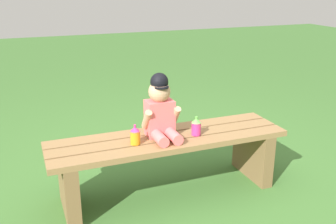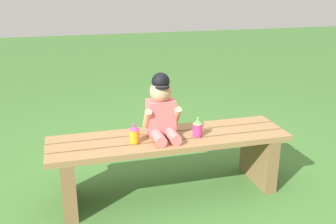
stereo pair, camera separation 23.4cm
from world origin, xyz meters
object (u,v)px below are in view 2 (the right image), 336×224
park_bench (169,154)px  sippy_cup_left (134,134)px  sippy_cup_right (198,127)px  child_figure (162,109)px

park_bench → sippy_cup_left: size_ratio=12.23×
park_bench → sippy_cup_right: (0.17, -0.04, 0.18)m
child_figure → park_bench: bearing=-21.9°
park_bench → sippy_cup_right: 0.26m
park_bench → sippy_cup_right: bearing=-13.9°
child_figure → sippy_cup_right: size_ratio=3.26×
sippy_cup_left → park_bench: bearing=10.5°
child_figure → sippy_cup_left: size_ratio=3.26×
child_figure → sippy_cup_right: (0.22, -0.06, -0.12)m
park_bench → sippy_cup_right: sippy_cup_right is taller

